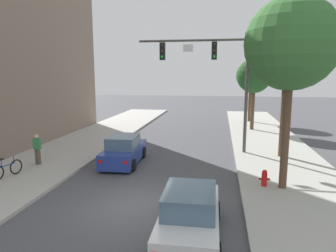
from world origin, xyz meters
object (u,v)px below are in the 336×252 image
Objects in this scene: pedestrian_sidewalk_left_walker at (37,148)px; bicycle_leaning at (7,169)px; fire_hydrant at (264,178)px; street_tree_second at (287,50)px; traffic_signal_mast at (215,67)px; street_tree_nearest at (292,45)px; street_tree_farthest at (251,76)px; street_tree_third at (254,76)px; car_lead_blue at (124,151)px; car_following_white at (190,216)px.

pedestrian_sidewalk_left_walker is 2.23m from bicycle_leaning.
street_tree_second is (1.64, 5.25, 5.75)m from fire_hydrant.
street_tree_second is (3.97, -0.60, 0.90)m from traffic_signal_mast.
pedestrian_sidewalk_left_walker is 13.35m from street_tree_nearest.
street_tree_farthest is at bearing 92.69° from street_tree_second.
fire_hydrant is 0.12× the size of street_tree_farthest.
street_tree_third is 4.73m from street_tree_farthest.
street_tree_farthest is (3.33, 13.03, -0.58)m from traffic_signal_mast.
pedestrian_sidewalk_left_walker is at bearing 173.77° from street_tree_nearest.
bicycle_leaning is at bearing -176.25° from street_tree_nearest.
traffic_signal_mast is at bearing 32.80° from car_lead_blue.
car_lead_blue is 0.70× the size of street_tree_farthest.
pedestrian_sidewalk_left_walker is at bearing -133.81° from street_tree_third.
fire_hydrant is 14.80m from street_tree_third.
street_tree_nearest reaches higher than street_tree_third.
car_following_white is at bearing -121.37° from fire_hydrant.
car_lead_blue is 8.51m from car_following_white.
street_tree_farthest is at bearing 57.17° from bicycle_leaning.
fire_hydrant is (11.54, -1.27, -0.56)m from pedestrian_sidewalk_left_walker.
fire_hydrant is at bearing -68.28° from traffic_signal_mast.
street_tree_nearest is at bearing -19.30° from car_lead_blue.
car_following_white is 0.54× the size of street_tree_nearest.
car_following_white is 9.70m from bicycle_leaning.
street_tree_farthest reaches higher than fire_hydrant.
street_tree_farthest is (0.19, 4.73, 0.00)m from street_tree_third.
car_following_white is (-0.46, -10.42, -4.63)m from traffic_signal_mast.
street_tree_farthest reaches higher than car_following_white.
street_tree_second is (8.84, 2.54, 5.53)m from car_lead_blue.
bicycle_leaning is 13.71m from street_tree_nearest.
car_lead_blue is at bearing 160.70° from street_tree_nearest.
bicycle_leaning is 0.29× the size of street_tree_third.
car_lead_blue is 18.58m from street_tree_farthest.
street_tree_third is at bearing 79.11° from car_following_white.
pedestrian_sidewalk_left_walker is (-4.34, -1.44, 0.34)m from car_lead_blue.
traffic_signal_mast reaches higher than street_tree_third.
pedestrian_sidewalk_left_walker is at bearing 173.72° from fire_hydrant.
pedestrian_sidewalk_left_walker is 0.27× the size of street_tree_farthest.
street_tree_second is 9.06m from street_tree_third.
street_tree_second is 1.34× the size of street_tree_farthest.
car_lead_blue is at bearing -147.20° from traffic_signal_mast.
car_following_white is 0.70× the size of street_tree_third.
fire_hydrant is at bearing -93.04° from street_tree_farthest.
traffic_signal_mast is 12.54m from bicycle_leaning.
fire_hydrant is 7.96m from street_tree_second.
bicycle_leaning is 0.29× the size of street_tree_farthest.
car_lead_blue is 0.52× the size of street_tree_second.
car_lead_blue is 0.70× the size of street_tree_third.
fire_hydrant is (7.20, -2.71, -0.22)m from car_lead_blue.
bicycle_leaning is 15.81m from street_tree_second.
car_following_white is 2.60× the size of pedestrian_sidewalk_left_walker.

